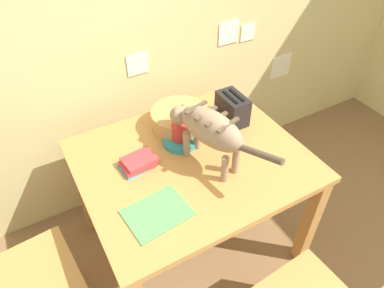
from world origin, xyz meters
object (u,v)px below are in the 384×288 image
Objects in this scene: coffee_mug at (180,132)px; toaster at (232,109)px; saucer_bowl at (180,141)px; book_stack at (138,163)px; magazine at (157,213)px; wooden_chair_far at (20,282)px; dining_table at (192,170)px; wicker_basket at (180,119)px; cat at (209,129)px.

toaster reaches higher than coffee_mug.
book_stack reaches higher than saucer_bowl.
magazine is at bearing -130.43° from coffee_mug.
toaster is at bearing 4.85° from saucer_bowl.
wooden_chair_far is (-0.65, 0.16, -0.28)m from magazine.
dining_table is 6.02× the size of book_stack.
cat is at bearing -91.34° from wicker_basket.
book_stack is 0.38m from wicker_basket.
toaster is at bearing 21.02° from cat.
dining_table is at bearing -92.61° from coffee_mug.
book_stack is at bearing -168.35° from saucer_bowl.
toaster is (0.36, 0.03, 0.01)m from coffee_mug.
coffee_mug is (-0.05, 0.20, -0.14)m from cat.
coffee_mug is 0.70× the size of book_stack.
wicker_basket is (0.07, 0.12, 0.04)m from saucer_bowl.
dining_table is at bearing -104.48° from wicker_basket.
saucer_bowl reaches higher than dining_table.
book_stack is at bearing -172.20° from toaster.
cat is 2.30× the size of magazine.
coffee_mug reaches higher than book_stack.
magazine is 0.63m from wicker_basket.
toaster reaches higher than magazine.
cat is at bearing -142.87° from toaster.
magazine is at bearing -127.32° from wicker_basket.
wooden_chair_far is at bearing 160.39° from magazine.
toaster is at bearing -17.66° from wicker_basket.
coffee_mug reaches higher than wicker_basket.
magazine is (-0.31, -0.23, 0.09)m from dining_table.
dining_table is at bearing 31.06° from magazine.
wooden_chair_far reaches higher than magazine.
coffee_mug is at bearing 87.39° from dining_table.
magazine is (-0.32, -0.37, -0.07)m from coffee_mug.
saucer_bowl is 1.42× the size of coffee_mug.
wooden_chair_far reaches higher than toaster.
toaster is 1.40m from wooden_chair_far.
cat is 0.69× the size of wooden_chair_far.
book_stack is (-0.27, -0.06, 0.01)m from saucer_bowl.
book_stack is at bearing 97.62° from wooden_chair_far.
wooden_chair_far is at bearing -175.47° from dining_table.
magazine is 0.79m from toaster.
toaster reaches higher than book_stack.
wicker_basket is at bearing 62.46° from saucer_bowl.
toaster is (0.36, 0.17, 0.17)m from dining_table.
wooden_chair_far is at bearing -167.50° from coffee_mug.
coffee_mug is at bearing -116.30° from wicker_basket.
cat is at bearing -73.90° from saucer_bowl.
coffee_mug is 0.68× the size of toaster.
coffee_mug is 0.28m from book_stack.
cat reaches higher than coffee_mug.
cat is 0.25m from coffee_mug.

